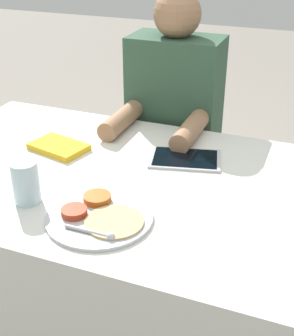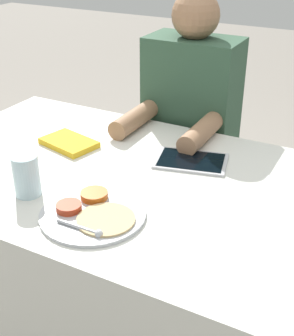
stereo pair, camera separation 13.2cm
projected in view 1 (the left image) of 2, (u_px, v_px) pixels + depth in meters
dining_table at (111, 268)px, 1.60m from camera, size 1.30×0.84×0.75m
thali_tray at (99, 216)px, 1.20m from camera, size 0.28×0.28×0.03m
red_notebook at (59, 147)px, 1.56m from camera, size 0.21×0.16×0.02m
tablet_device at (185, 159)px, 1.49m from camera, size 0.25×0.20×0.01m
person_diner at (173, 153)px, 1.93m from camera, size 0.35×0.46×1.21m
drinking_glass at (26, 182)px, 1.25m from camera, size 0.07×0.07×0.12m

